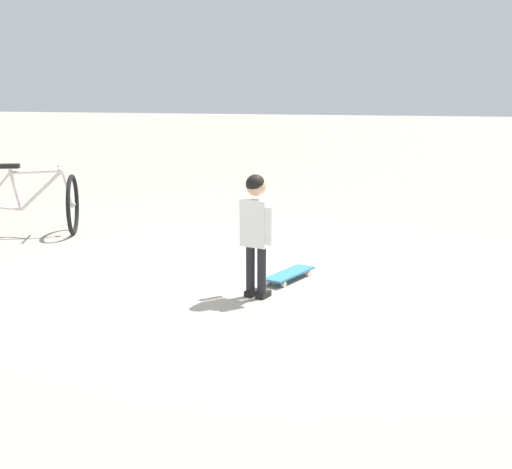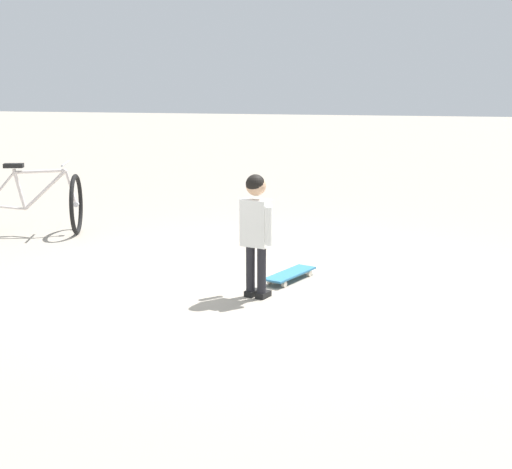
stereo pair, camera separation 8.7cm
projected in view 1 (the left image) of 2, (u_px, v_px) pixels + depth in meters
The scene contains 4 objects.
ground_plane at pixel (248, 279), 7.16m from camera, with size 50.00×50.00×0.00m, color #9E9384.
child_person at pixel (256, 222), 6.45m from camera, with size 0.32×0.30×1.06m.
skateboard at pixel (289, 274), 7.10m from camera, with size 0.66×0.43×0.07m.
bicycle_near at pixel (28, 203), 8.93m from camera, with size 0.95×1.21×0.85m.
Camera 1 is at (-6.80, -1.23, 1.93)m, focal length 54.10 mm.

